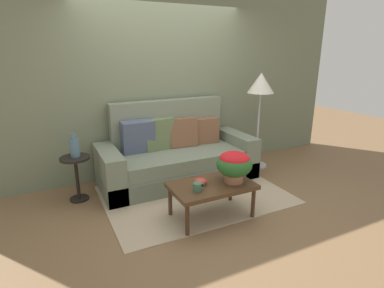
% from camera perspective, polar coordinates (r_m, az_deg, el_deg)
% --- Properties ---
extents(ground_plane, '(14.00, 14.00, 0.00)m').
position_cam_1_polar(ground_plane, '(4.08, 1.34, -10.13)').
color(ground_plane, brown).
extents(wall_back, '(6.40, 0.12, 2.90)m').
position_cam_1_polar(wall_back, '(4.77, -5.51, 12.01)').
color(wall_back, slate).
rests_on(wall_back, ground).
extents(area_rug, '(2.33, 1.68, 0.01)m').
position_cam_1_polar(area_rug, '(4.18, 0.50, -9.34)').
color(area_rug, tan).
rests_on(area_rug, ground).
extents(couch, '(2.25, 0.93, 1.15)m').
position_cam_1_polar(couch, '(4.56, -2.94, -2.34)').
color(couch, '#626B59').
rests_on(couch, ground).
extents(coffee_table, '(0.94, 0.57, 0.41)m').
position_cam_1_polar(coffee_table, '(3.53, 3.66, -8.06)').
color(coffee_table, '#442D1B').
rests_on(coffee_table, ground).
extents(side_table, '(0.36, 0.36, 0.58)m').
position_cam_1_polar(side_table, '(4.16, -20.66, -4.62)').
color(side_table, black).
rests_on(side_table, ground).
extents(floor_lamp, '(0.42, 0.42, 1.53)m').
position_cam_1_polar(floor_lamp, '(4.98, 12.59, 9.89)').
color(floor_lamp, '#B2B2B7').
rests_on(floor_lamp, ground).
extents(potted_plant, '(0.41, 0.41, 0.36)m').
position_cam_1_polar(potted_plant, '(3.51, 7.84, -3.68)').
color(potted_plant, '#A36B4C').
rests_on(potted_plant, coffee_table).
extents(coffee_mug, '(0.14, 0.10, 0.09)m').
position_cam_1_polar(coffee_mug, '(3.32, 1.03, -7.98)').
color(coffee_mug, '#3D664C').
rests_on(coffee_mug, coffee_table).
extents(snack_bowl, '(0.15, 0.15, 0.07)m').
position_cam_1_polar(snack_bowl, '(3.48, 1.62, -6.90)').
color(snack_bowl, '#B2382D').
rests_on(snack_bowl, coffee_table).
extents(table_vase, '(0.11, 0.11, 0.30)m').
position_cam_1_polar(table_vase, '(4.09, -20.92, -0.54)').
color(table_vase, slate).
rests_on(table_vase, side_table).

